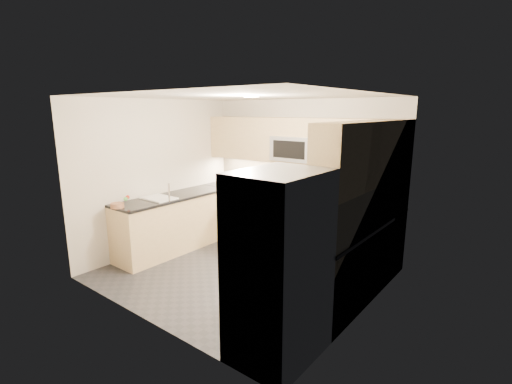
# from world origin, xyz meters

# --- Properties ---
(floor) EXTENTS (3.60, 3.20, 0.00)m
(floor) POSITION_xyz_m (0.00, 0.00, 0.00)
(floor) COLOR #26272B
(floor) RESTS_ON ground
(ceiling) EXTENTS (3.60, 3.20, 0.02)m
(ceiling) POSITION_xyz_m (0.00, 0.00, 2.50)
(ceiling) COLOR beige
(ceiling) RESTS_ON wall_back
(wall_back) EXTENTS (3.60, 0.02, 2.50)m
(wall_back) POSITION_xyz_m (0.00, 1.60, 1.25)
(wall_back) COLOR beige
(wall_back) RESTS_ON floor
(wall_front) EXTENTS (3.60, 0.02, 2.50)m
(wall_front) POSITION_xyz_m (0.00, -1.60, 1.25)
(wall_front) COLOR beige
(wall_front) RESTS_ON floor
(wall_left) EXTENTS (0.02, 3.20, 2.50)m
(wall_left) POSITION_xyz_m (-1.80, 0.00, 1.25)
(wall_left) COLOR beige
(wall_left) RESTS_ON floor
(wall_right) EXTENTS (0.02, 3.20, 2.50)m
(wall_right) POSITION_xyz_m (1.80, 0.00, 1.25)
(wall_right) COLOR beige
(wall_right) RESTS_ON floor
(base_cab_back_left) EXTENTS (1.42, 0.60, 0.90)m
(base_cab_back_left) POSITION_xyz_m (-1.09, 1.30, 0.45)
(base_cab_back_left) COLOR tan
(base_cab_back_left) RESTS_ON floor
(base_cab_back_right) EXTENTS (1.42, 0.60, 0.90)m
(base_cab_back_right) POSITION_xyz_m (1.09, 1.30, 0.45)
(base_cab_back_right) COLOR tan
(base_cab_back_right) RESTS_ON floor
(base_cab_right) EXTENTS (0.60, 1.70, 0.90)m
(base_cab_right) POSITION_xyz_m (1.50, 0.15, 0.45)
(base_cab_right) COLOR tan
(base_cab_right) RESTS_ON floor
(base_cab_peninsula) EXTENTS (0.60, 2.00, 0.90)m
(base_cab_peninsula) POSITION_xyz_m (-1.50, 0.00, 0.45)
(base_cab_peninsula) COLOR tan
(base_cab_peninsula) RESTS_ON floor
(countertop_back_left) EXTENTS (1.42, 0.63, 0.04)m
(countertop_back_left) POSITION_xyz_m (-1.09, 1.30, 0.92)
(countertop_back_left) COLOR black
(countertop_back_left) RESTS_ON base_cab_back_left
(countertop_back_right) EXTENTS (1.42, 0.63, 0.04)m
(countertop_back_right) POSITION_xyz_m (1.09, 1.30, 0.92)
(countertop_back_right) COLOR black
(countertop_back_right) RESTS_ON base_cab_back_right
(countertop_right) EXTENTS (0.63, 1.70, 0.04)m
(countertop_right) POSITION_xyz_m (1.50, 0.15, 0.92)
(countertop_right) COLOR black
(countertop_right) RESTS_ON base_cab_right
(countertop_peninsula) EXTENTS (0.63, 2.00, 0.04)m
(countertop_peninsula) POSITION_xyz_m (-1.50, 0.00, 0.92)
(countertop_peninsula) COLOR black
(countertop_peninsula) RESTS_ON base_cab_peninsula
(upper_cab_back) EXTENTS (3.60, 0.35, 0.75)m
(upper_cab_back) POSITION_xyz_m (0.00, 1.43, 1.83)
(upper_cab_back) COLOR tan
(upper_cab_back) RESTS_ON wall_back
(upper_cab_right) EXTENTS (0.35, 1.95, 0.75)m
(upper_cab_right) POSITION_xyz_m (1.62, 0.28, 1.83)
(upper_cab_right) COLOR tan
(upper_cab_right) RESTS_ON wall_right
(backsplash_back) EXTENTS (3.60, 0.01, 0.51)m
(backsplash_back) POSITION_xyz_m (0.00, 1.60, 1.20)
(backsplash_back) COLOR tan
(backsplash_back) RESTS_ON wall_back
(backsplash_right) EXTENTS (0.01, 2.30, 0.51)m
(backsplash_right) POSITION_xyz_m (1.80, 0.45, 1.20)
(backsplash_right) COLOR tan
(backsplash_right) RESTS_ON wall_right
(gas_range) EXTENTS (0.76, 0.65, 0.91)m
(gas_range) POSITION_xyz_m (0.00, 1.28, 0.46)
(gas_range) COLOR #9EA2A5
(gas_range) RESTS_ON floor
(range_cooktop) EXTENTS (0.76, 0.65, 0.03)m
(range_cooktop) POSITION_xyz_m (0.00, 1.28, 0.92)
(range_cooktop) COLOR black
(range_cooktop) RESTS_ON gas_range
(oven_door_glass) EXTENTS (0.62, 0.02, 0.45)m
(oven_door_glass) POSITION_xyz_m (0.00, 0.95, 0.45)
(oven_door_glass) COLOR black
(oven_door_glass) RESTS_ON gas_range
(oven_handle) EXTENTS (0.60, 0.02, 0.02)m
(oven_handle) POSITION_xyz_m (0.00, 0.93, 0.72)
(oven_handle) COLOR #B2B5BA
(oven_handle) RESTS_ON gas_range
(microwave) EXTENTS (0.76, 0.40, 0.40)m
(microwave) POSITION_xyz_m (0.00, 1.40, 1.70)
(microwave) COLOR #A1A3A9
(microwave) RESTS_ON upper_cab_back
(microwave_door) EXTENTS (0.60, 0.01, 0.28)m
(microwave_door) POSITION_xyz_m (0.00, 1.20, 1.70)
(microwave_door) COLOR black
(microwave_door) RESTS_ON microwave
(refrigerator) EXTENTS (0.70, 0.90, 1.80)m
(refrigerator) POSITION_xyz_m (1.45, -1.15, 0.90)
(refrigerator) COLOR #9C9FA4
(refrigerator) RESTS_ON floor
(fridge_handle_left) EXTENTS (0.02, 0.02, 1.20)m
(fridge_handle_left) POSITION_xyz_m (1.08, -1.33, 0.95)
(fridge_handle_left) COLOR #B2B5BA
(fridge_handle_left) RESTS_ON refrigerator
(fridge_handle_right) EXTENTS (0.02, 0.02, 1.20)m
(fridge_handle_right) POSITION_xyz_m (1.08, -0.97, 0.95)
(fridge_handle_right) COLOR #B2B5BA
(fridge_handle_right) RESTS_ON refrigerator
(sink_basin) EXTENTS (0.52, 0.38, 0.16)m
(sink_basin) POSITION_xyz_m (-1.50, -0.25, 0.88)
(sink_basin) COLOR white
(sink_basin) RESTS_ON base_cab_peninsula
(faucet) EXTENTS (0.03, 0.03, 0.28)m
(faucet) POSITION_xyz_m (-1.24, -0.25, 1.08)
(faucet) COLOR silver
(faucet) RESTS_ON countertop_peninsula
(utensil_bowl) EXTENTS (0.30, 0.30, 0.15)m
(utensil_bowl) POSITION_xyz_m (1.24, 1.20, 1.02)
(utensil_bowl) COLOR #58C454
(utensil_bowl) RESTS_ON countertop_back_right
(cutting_board) EXTENTS (0.45, 0.39, 0.01)m
(cutting_board) POSITION_xyz_m (-0.80, 1.36, 0.95)
(cutting_board) COLOR orange
(cutting_board) RESTS_ON countertop_back_left
(fruit_basket) EXTENTS (0.24, 0.24, 0.07)m
(fruit_basket) POSITION_xyz_m (-1.51, -0.97, 0.97)
(fruit_basket) COLOR #966346
(fruit_basket) RESTS_ON countertop_peninsula
(fruit_apple) EXTENTS (0.06, 0.06, 0.06)m
(fruit_apple) POSITION_xyz_m (-1.55, -0.77, 1.05)
(fruit_apple) COLOR red
(fruit_apple) RESTS_ON fruit_basket
(fruit_pear) EXTENTS (0.06, 0.06, 0.06)m
(fruit_pear) POSITION_xyz_m (-1.47, -0.86, 1.05)
(fruit_pear) COLOR #4EA848
(fruit_pear) RESTS_ON fruit_basket
(dish_towel_check) EXTENTS (0.15, 0.08, 0.30)m
(dish_towel_check) POSITION_xyz_m (-0.03, 0.91, 0.55)
(dish_towel_check) COLOR white
(dish_towel_check) RESTS_ON oven_handle
(dish_towel_blue) EXTENTS (0.18, 0.07, 0.34)m
(dish_towel_blue) POSITION_xyz_m (0.18, 0.91, 0.55)
(dish_towel_blue) COLOR #346290
(dish_towel_blue) RESTS_ON oven_handle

